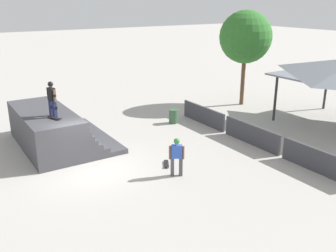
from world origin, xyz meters
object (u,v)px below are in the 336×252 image
(bystander_walking, at_px, (177,154))
(tree_beside_pavilion, at_px, (246,37))
(skateboard_on_ground, at_px, (166,164))
(trash_bin, at_px, (173,116))
(skater_on_deck, at_px, (52,97))
(skateboard_on_deck, at_px, (55,118))

(bystander_walking, height_order, tree_beside_pavilion, tree_beside_pavilion)
(skateboard_on_ground, xyz_separation_m, tree_beside_pavilion, (-5.94, 10.14, 4.65))
(skateboard_on_ground, bearing_deg, trash_bin, 173.85)
(skater_on_deck, distance_m, skateboard_on_ground, 6.14)
(skateboard_on_deck, bearing_deg, skateboard_on_ground, 25.08)
(trash_bin, bearing_deg, skateboard_on_ground, -36.29)
(bystander_walking, bearing_deg, skater_on_deck, -21.61)
(skateboard_on_deck, xyz_separation_m, trash_bin, (-1.45, 7.47, -1.55))
(skateboard_on_deck, bearing_deg, tree_beside_pavilion, 77.33)
(skateboard_on_deck, relative_size, bystander_walking, 0.47)
(bystander_walking, distance_m, skateboard_on_ground, 1.47)
(skater_on_deck, height_order, tree_beside_pavilion, tree_beside_pavilion)
(bystander_walking, bearing_deg, skateboard_on_ground, -66.76)
(trash_bin, bearing_deg, tree_beside_pavilion, 98.72)
(skater_on_deck, distance_m, trash_bin, 7.86)
(trash_bin, bearing_deg, skater_on_deck, -82.33)
(skateboard_on_ground, bearing_deg, bystander_walking, 20.19)
(bystander_walking, distance_m, trash_bin, 7.19)
(bystander_walking, relative_size, trash_bin, 1.99)
(skater_on_deck, bearing_deg, skateboard_on_deck, -21.34)
(tree_beside_pavilion, bearing_deg, trash_bin, -81.28)
(skater_on_deck, relative_size, bystander_walking, 0.99)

